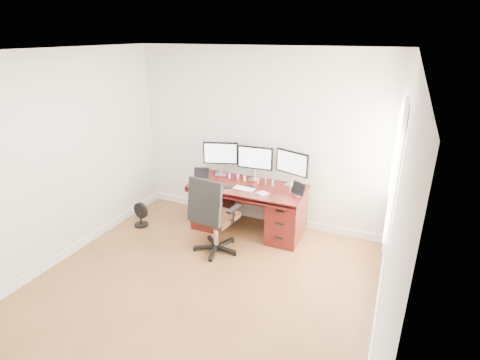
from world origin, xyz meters
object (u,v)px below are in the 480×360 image
at_px(desk, 249,206).
at_px(floor_fan, 140,215).
at_px(monitor_center, 255,159).
at_px(office_chair, 214,228).
at_px(keyboard, 244,189).

distance_m(desk, floor_fan, 1.72).
relative_size(desk, monitor_center, 3.08).
relative_size(office_chair, keyboard, 3.70).
bearing_deg(keyboard, desk, 95.04).
xyz_separation_m(desk, keyboard, (-0.00, -0.18, 0.36)).
relative_size(desk, office_chair, 1.50).
height_order(floor_fan, keyboard, keyboard).
xyz_separation_m(monitor_center, keyboard, (-0.00, -0.41, -0.33)).
bearing_deg(office_chair, desk, 82.22).
height_order(monitor_center, keyboard, monitor_center).
bearing_deg(monitor_center, office_chair, -105.22).
xyz_separation_m(desk, office_chair, (-0.20, -0.78, -0.03)).
height_order(desk, floor_fan, desk).
relative_size(office_chair, floor_fan, 2.95).
distance_m(monitor_center, keyboard, 0.53).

